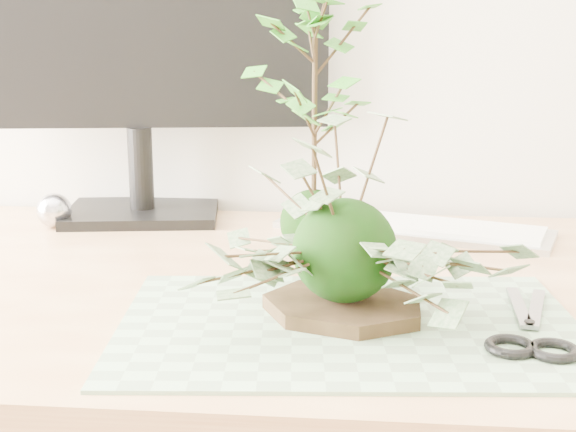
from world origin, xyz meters
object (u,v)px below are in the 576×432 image
Objects in this scene: desk at (360,349)px; keyboard at (413,227)px; ivy_kokedama at (345,202)px; monitor at (136,25)px; maple_kokedama at (315,56)px.

desk is 3.81× the size of keyboard.
ivy_kokedama reaches higher than desk.
monitor is (-0.35, 0.30, 0.39)m from desk.
monitor reaches higher than desk.
ivy_kokedama is 0.67× the size of monitor.
desk is 0.27m from keyboard.
desk is at bearing -48.84° from monitor.
desk is 4.09× the size of ivy_kokedama.
monitor is at bearing 127.83° from ivy_kokedama.
monitor reaches higher than keyboard.
monitor is (-0.42, 0.06, 0.29)m from keyboard.
desk is at bearing -89.25° from keyboard.
maple_kokedama is at bearing -42.95° from monitor.
monitor is (-0.33, 0.42, 0.17)m from ivy_kokedama.
maple_kokedama is at bearing 101.39° from ivy_kokedama.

